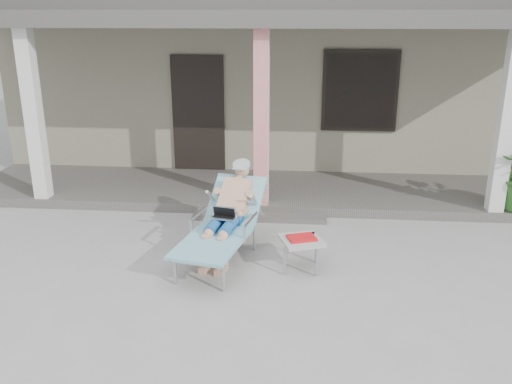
# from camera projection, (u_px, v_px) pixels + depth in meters

# --- Properties ---
(ground) EXTENTS (60.00, 60.00, 0.00)m
(ground) POSITION_uv_depth(u_px,v_px,m) (247.00, 276.00, 6.42)
(ground) COLOR #9E9E99
(ground) RESTS_ON ground
(house) EXTENTS (10.40, 5.40, 3.30)m
(house) POSITION_uv_depth(u_px,v_px,m) (277.00, 74.00, 12.03)
(house) COLOR gray
(house) RESTS_ON ground
(porch_deck) EXTENTS (10.00, 2.00, 0.15)m
(porch_deck) POSITION_uv_depth(u_px,v_px,m) (265.00, 191.00, 9.23)
(porch_deck) COLOR #605B56
(porch_deck) RESTS_ON ground
(porch_overhang) EXTENTS (10.00, 2.30, 2.85)m
(porch_overhang) POSITION_uv_depth(u_px,v_px,m) (266.00, 24.00, 8.32)
(porch_overhang) COLOR silver
(porch_overhang) RESTS_ON porch_deck
(porch_step) EXTENTS (2.00, 0.30, 0.07)m
(porch_step) POSITION_uv_depth(u_px,v_px,m) (260.00, 217.00, 8.16)
(porch_step) COLOR #605B56
(porch_step) RESTS_ON ground
(lounger) EXTENTS (1.04, 1.89, 1.19)m
(lounger) POSITION_uv_depth(u_px,v_px,m) (225.00, 202.00, 6.71)
(lounger) COLOR #B7B7BC
(lounger) RESTS_ON ground
(side_table) EXTENTS (0.59, 0.59, 0.42)m
(side_table) POSITION_uv_depth(u_px,v_px,m) (301.00, 242.00, 6.49)
(side_table) COLOR #ADAEA9
(side_table) RESTS_ON ground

